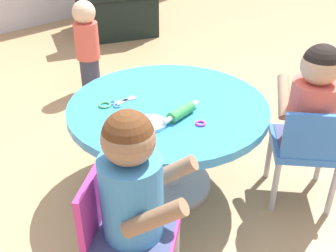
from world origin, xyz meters
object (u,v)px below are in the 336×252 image
(child_chair_right, at_px, (306,147))
(armchair_dark, at_px, (116,2))
(craft_table, at_px, (168,124))
(craft_scissors, at_px, (120,103))
(rolling_pin, at_px, (181,112))
(seated_child_left, at_px, (132,182))
(toddler_standing, at_px, (87,45))
(child_chair_left, at_px, (124,231))
(seated_child_right, at_px, (313,100))

(child_chair_right, xyz_separation_m, armchair_dark, (0.94, 2.67, 0.00))
(craft_table, height_order, craft_scissors, craft_scissors)
(armchair_dark, relative_size, rolling_pin, 4.06)
(rolling_pin, bearing_deg, child_chair_right, -41.96)
(seated_child_left, xyz_separation_m, craft_scissors, (0.36, 0.54, -0.05))
(rolling_pin, bearing_deg, toddler_standing, 73.46)
(child_chair_left, bearing_deg, seated_child_right, -8.34)
(seated_child_right, relative_size, armchair_dark, 0.54)
(seated_child_left, bearing_deg, armchair_dark, 53.76)
(seated_child_left, bearing_deg, rolling_pin, 27.90)
(toddler_standing, bearing_deg, seated_child_right, -87.68)
(seated_child_right, xyz_separation_m, craft_scissors, (-0.58, 0.65, -0.05))
(child_chair_left, bearing_deg, toddler_standing, 59.93)
(child_chair_right, relative_size, armchair_dark, 0.57)
(seated_child_right, height_order, armchair_dark, armchair_dark)
(seated_child_left, height_order, seated_child_right, same)
(craft_table, xyz_separation_m, child_chair_right, (0.39, -0.52, -0.06))
(child_chair_right, xyz_separation_m, rolling_pin, (-0.43, 0.39, 0.20))
(child_chair_left, xyz_separation_m, seated_child_left, (0.02, -0.03, 0.23))
(child_chair_left, distance_m, seated_child_left, 0.23)
(child_chair_right, relative_size, seated_child_right, 1.05)
(child_chair_right, distance_m, armchair_dark, 2.83)
(rolling_pin, distance_m, craft_scissors, 0.31)
(child_chair_right, relative_size, toddler_standing, 0.80)
(child_chair_right, bearing_deg, craft_table, 127.12)
(child_chair_right, bearing_deg, seated_child_left, 171.59)
(craft_table, height_order, seated_child_right, seated_child_right)
(seated_child_right, distance_m, rolling_pin, 0.59)
(child_chair_left, xyz_separation_m, armchair_dark, (1.88, 2.50, 0.00))
(child_chair_left, distance_m, craft_scissors, 0.66)
(child_chair_left, xyz_separation_m, seated_child_right, (0.97, -0.14, 0.23))
(craft_table, bearing_deg, child_chair_left, -147.41)
(armchair_dark, xyz_separation_m, craft_scissors, (-1.49, -1.99, 0.17))
(seated_child_left, distance_m, craft_scissors, 0.65)
(craft_table, height_order, seated_child_left, seated_child_left)
(seated_child_right, bearing_deg, toddler_standing, 92.32)
(child_chair_left, xyz_separation_m, craft_scissors, (0.39, 0.51, 0.18))
(craft_table, distance_m, craft_scissors, 0.25)
(seated_child_right, xyz_separation_m, rolling_pin, (-0.46, 0.36, -0.03))
(seated_child_right, height_order, toddler_standing, seated_child_right)
(child_chair_right, distance_m, seated_child_right, 0.23)
(child_chair_right, bearing_deg, toddler_standing, 91.27)
(child_chair_left, distance_m, toddler_standing, 1.79)
(seated_child_right, bearing_deg, armchair_dark, 70.92)
(child_chair_left, distance_m, seated_child_right, 1.00)
(seated_child_left, relative_size, armchair_dark, 0.54)
(seated_child_right, bearing_deg, rolling_pin, 141.89)
(armchair_dark, bearing_deg, craft_scissors, -126.84)
(child_chair_left, relative_size, craft_scissors, 3.92)
(craft_table, height_order, armchair_dark, armchair_dark)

